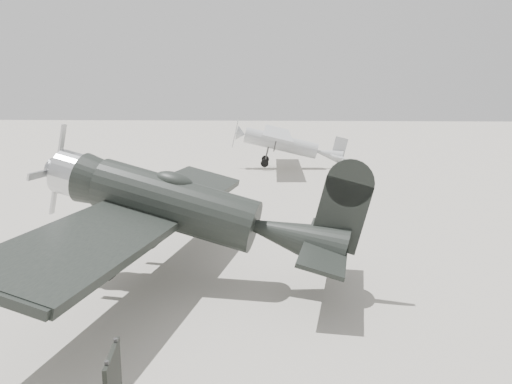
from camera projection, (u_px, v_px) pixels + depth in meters
The scene contains 3 objects.
ground at pixel (297, 236), 17.71m from camera, with size 160.00×160.00×0.00m, color #A19B8F.
lowwing_monoplane at pixel (191, 210), 12.86m from camera, with size 8.43×11.76×3.78m.
highwing_monoplane at pixel (285, 141), 33.64m from camera, with size 7.53×10.56×3.01m.
Camera 1 is at (-0.38, -17.15, 4.91)m, focal length 35.00 mm.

